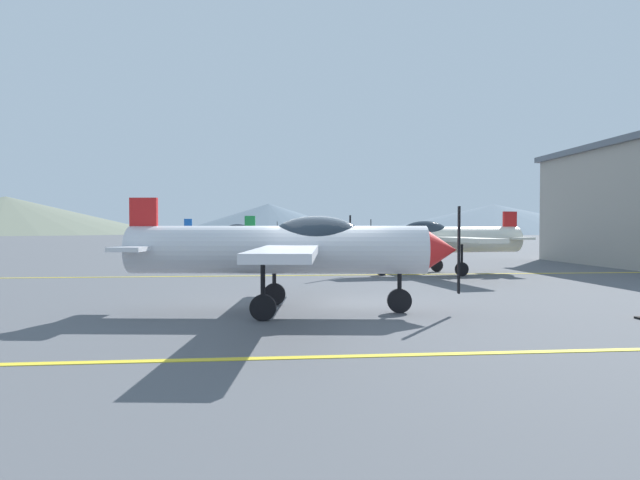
# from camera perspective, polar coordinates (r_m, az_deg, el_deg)

# --- Properties ---
(ground_plane) EXTENTS (400.00, 400.00, 0.00)m
(ground_plane) POSITION_cam_1_polar(r_m,az_deg,el_deg) (11.99, 0.35, -7.40)
(ground_plane) COLOR #54565B
(apron_line_near) EXTENTS (80.00, 0.16, 0.01)m
(apron_line_near) POSITION_cam_1_polar(r_m,az_deg,el_deg) (7.63, 3.86, -12.46)
(apron_line_near) COLOR yellow
(apron_line_near) RESTS_ON ground_plane
(apron_line_far) EXTENTS (80.00, 0.16, 0.01)m
(apron_line_far) POSITION_cam_1_polar(r_m,az_deg,el_deg) (19.94, -2.01, -3.86)
(apron_line_far) COLOR yellow
(apron_line_far) RESTS_ON ground_plane
(airplane_near) EXTENTS (7.19, 8.25, 2.47)m
(airplane_near) POSITION_cam_1_polar(r_m,az_deg,el_deg) (11.25, -3.22, -0.87)
(airplane_near) COLOR silver
(airplane_near) RESTS_ON ground_plane
(airplane_mid) EXTENTS (7.20, 8.25, 2.47)m
(airplane_mid) POSITION_cam_1_polar(r_m,az_deg,el_deg) (20.99, 12.68, 0.15)
(airplane_mid) COLOR silver
(airplane_mid) RESTS_ON ground_plane
(airplane_far) EXTENTS (7.18, 8.25, 2.47)m
(airplane_far) POSITION_cam_1_polar(r_m,az_deg,el_deg) (29.30, -1.47, 0.53)
(airplane_far) COLOR white
(airplane_far) RESTS_ON ground_plane
(airplane_back) EXTENTS (7.12, 8.21, 2.47)m
(airplane_back) POSITION_cam_1_polar(r_m,az_deg,el_deg) (40.78, -9.70, 0.76)
(airplane_back) COLOR silver
(airplane_back) RESTS_ON ground_plane
(car_sedan) EXTENTS (4.59, 3.83, 1.62)m
(car_sedan) POSITION_cam_1_polar(r_m,az_deg,el_deg) (35.99, 8.98, -0.19)
(car_sedan) COLOR red
(car_sedan) RESTS_ON ground_plane
(hill_left) EXTENTS (85.34, 85.34, 10.26)m
(hill_left) POSITION_cam_1_polar(r_m,az_deg,el_deg) (167.75, -30.91, 2.33)
(hill_left) COLOR slate
(hill_left) RESTS_ON ground_plane
(hill_centerleft) EXTENTS (60.34, 60.34, 9.40)m
(hill_centerleft) POSITION_cam_1_polar(r_m,az_deg,el_deg) (169.72, -5.58, 2.36)
(hill_centerleft) COLOR slate
(hill_centerleft) RESTS_ON ground_plane
(hill_centerright) EXTENTS (78.54, 78.54, 8.79)m
(hill_centerright) POSITION_cam_1_polar(r_m,az_deg,el_deg) (168.66, 18.30, 2.20)
(hill_centerright) COLOR slate
(hill_centerright) RESTS_ON ground_plane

